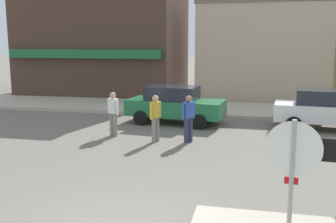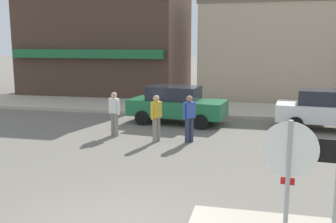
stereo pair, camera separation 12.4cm
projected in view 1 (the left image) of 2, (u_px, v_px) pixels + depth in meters
kerb_far at (206, 109)px, 19.70m from camera, size 80.00×4.00×0.15m
stop_sign at (292, 172)px, 5.72m from camera, size 0.82×0.10×2.30m
parked_car_nearest at (175, 104)px, 16.45m from camera, size 4.17×2.23×1.56m
parked_car_second at (327, 109)px, 15.26m from camera, size 4.14×2.15×1.56m
pedestrian_crossing_near at (155, 117)px, 13.38m from camera, size 0.34×0.55×1.61m
pedestrian_crossing_far at (113, 113)px, 14.18m from camera, size 0.52×0.37×1.61m
pedestrian_kerb_side at (188, 117)px, 13.30m from camera, size 0.42×0.48×1.61m
building_corner_shop at (106, 34)px, 26.02m from camera, size 10.08×7.76×7.82m
building_storefront_left_near at (262, 51)px, 23.92m from camera, size 7.54×5.58×5.67m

